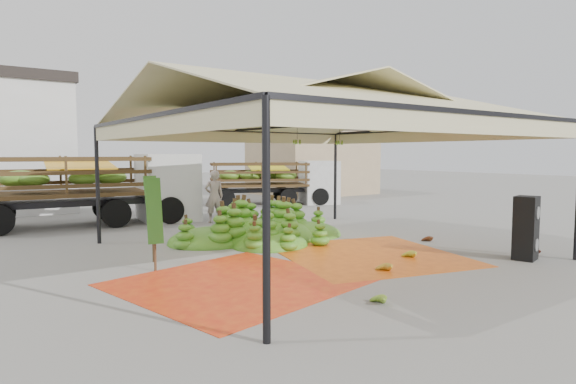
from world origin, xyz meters
TOP-DOWN VIEW (x-y plane):
  - ground at (0.00, 0.00)m, footprint 90.00×90.00m
  - canopy_tent at (0.00, 0.00)m, footprint 8.10×8.10m
  - building_tan at (10.00, 13.00)m, footprint 6.30×5.30m
  - tarp_left at (-2.94, -1.37)m, footprint 4.48×4.35m
  - tarp_right at (0.67, -1.05)m, footprint 4.61×4.74m
  - banana_heap at (-0.20, 2.10)m, footprint 5.71×4.98m
  - hand_yellow_a at (1.12, -1.79)m, footprint 0.50×0.41m
  - hand_yellow_b at (-0.23, -2.33)m, footprint 0.54×0.47m
  - hand_red_a at (3.70, -3.23)m, footprint 0.47×0.42m
  - hand_red_b at (3.07, -0.74)m, footprint 0.46×0.39m
  - hand_green at (-1.82, -3.70)m, footprint 0.47×0.41m
  - hanging_bunches at (1.32, 1.60)m, footprint 1.74×0.24m
  - speaker_stack at (3.13, -3.34)m, footprint 0.60×0.55m
  - banana_leaves at (-3.70, 0.70)m, footprint 0.96×1.36m
  - vendor at (0.13, 5.68)m, footprint 0.72×0.56m
  - truck_left at (-3.04, 7.50)m, footprint 6.87×2.97m
  - truck_right at (5.26, 9.34)m, footprint 6.01×4.09m

SIDE VIEW (x-z plane):
  - ground at x=0.00m, z-range 0.00..0.00m
  - banana_leaves at x=-3.70m, z-range -1.85..1.85m
  - tarp_left at x=-2.94m, z-range 0.00..0.01m
  - tarp_right at x=0.67m, z-range 0.00..0.01m
  - hand_red_a at x=3.70m, z-range 0.00..0.18m
  - hand_red_b at x=3.07m, z-range 0.00..0.20m
  - hand_green at x=-1.82m, z-range 0.00..0.20m
  - hand_yellow_b at x=-0.23m, z-range 0.00..0.22m
  - hand_yellow_a at x=1.12m, z-range 0.00..0.23m
  - banana_heap at x=-0.20m, z-range 0.00..1.09m
  - speaker_stack at x=3.13m, z-range 0.00..1.39m
  - vendor at x=0.13m, z-range 0.00..1.76m
  - truck_right at x=5.26m, z-range 0.23..2.19m
  - truck_left at x=-3.04m, z-range 0.27..2.56m
  - building_tan at x=10.00m, z-range 0.02..4.12m
  - hanging_bunches at x=1.32m, z-range 2.52..2.72m
  - canopy_tent at x=0.00m, z-range 1.30..5.30m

